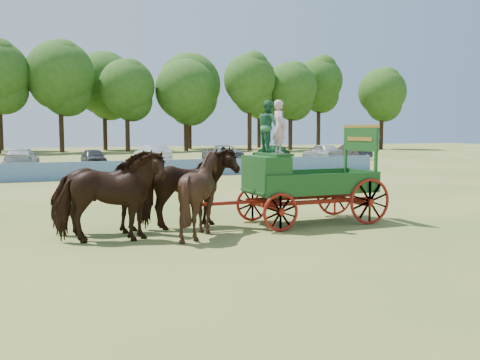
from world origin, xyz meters
The scene contains 9 objects.
ground centered at (0.00, 0.00, 0.00)m, with size 160.00×160.00×0.00m, color #A5884A.
horse_lead_left centered at (-9.31, -0.12, 1.16)m, with size 1.25×2.75×2.32m, color black.
horse_lead_right centered at (-9.31, 0.98, 1.16)m, with size 1.25×2.75×2.32m, color black.
horse_wheel_left centered at (-6.91, -0.12, 1.16)m, with size 1.88×2.11×2.33m, color black.
horse_wheel_right centered at (-6.91, 0.98, 1.16)m, with size 1.25×2.75×2.32m, color black.
farm_dray centered at (-3.95, 0.46, 1.63)m, with size 6.00×2.00×3.70m.
sponsor_banner centered at (-1.00, 18.00, 0.53)m, with size 26.00×0.08×1.05m, color #1C4D9B.
parked_cars centered at (-3.68, 29.61, 0.78)m, with size 47.20×7.38×1.64m.
treeline centered at (-4.79, 60.53, 9.35)m, with size 91.32×21.76×14.78m.
Camera 1 is at (-11.48, -13.62, 2.81)m, focal length 40.00 mm.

